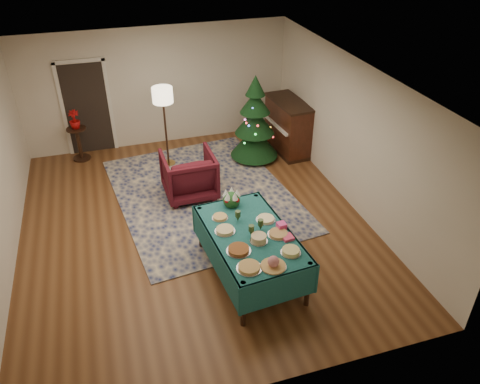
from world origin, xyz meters
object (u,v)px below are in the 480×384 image
object	(u,v)px
buffet_table	(250,242)
armchair	(189,173)
piano	(288,127)
christmas_tree	(255,123)
floor_lamp	(163,100)
potted_plant	(75,123)
side_table	(79,144)
gift_box	(281,226)

from	to	relation	value
buffet_table	armchair	distance (m)	2.56
armchair	piano	size ratio (longest dim) A/B	0.70
armchair	christmas_tree	bearing A→B (deg)	-148.90
floor_lamp	potted_plant	size ratio (longest dim) A/B	4.31
christmas_tree	piano	distance (m)	0.92
potted_plant	piano	distance (m)	4.68
buffet_table	piano	size ratio (longest dim) A/B	1.50
buffet_table	potted_plant	xyz separation A→B (m)	(-2.44, 4.70, 0.23)
armchair	piano	xyz separation A→B (m)	(2.56, 1.24, 0.08)
floor_lamp	piano	world-z (taller)	floor_lamp
side_table	potted_plant	bearing A→B (deg)	-90.00
side_table	christmas_tree	bearing A→B (deg)	-16.56
buffet_table	christmas_tree	xyz separation A→B (m)	(1.28, 3.60, 0.23)
side_table	christmas_tree	xyz separation A→B (m)	(3.72, -1.11, 0.50)
buffet_table	piano	bearing A→B (deg)	60.32
armchair	floor_lamp	xyz separation A→B (m)	(-0.19, 1.38, 0.99)
buffet_table	christmas_tree	distance (m)	3.82
potted_plant	piano	xyz separation A→B (m)	(4.58, -0.94, -0.28)
buffet_table	gift_box	xyz separation A→B (m)	(0.48, -0.03, 0.21)
armchair	floor_lamp	bearing A→B (deg)	-83.29
potted_plant	christmas_tree	xyz separation A→B (m)	(3.72, -1.11, -0.00)
buffet_table	christmas_tree	world-z (taller)	christmas_tree
floor_lamp	armchair	bearing A→B (deg)	-82.06
gift_box	side_table	size ratio (longest dim) A/B	0.17
christmas_tree	piano	world-z (taller)	christmas_tree
floor_lamp	christmas_tree	size ratio (longest dim) A/B	0.91
armchair	christmas_tree	world-z (taller)	christmas_tree
buffet_table	potted_plant	size ratio (longest dim) A/B	5.23
piano	gift_box	bearing A→B (deg)	-113.70
piano	potted_plant	bearing A→B (deg)	168.44
potted_plant	piano	world-z (taller)	piano
floor_lamp	side_table	distance (m)	2.29
floor_lamp	potted_plant	distance (m)	2.09
gift_box	side_table	world-z (taller)	gift_box
gift_box	armchair	world-z (taller)	armchair
armchair	buffet_table	bearing A→B (deg)	98.14
potted_plant	buffet_table	bearing A→B (deg)	-62.61
gift_box	floor_lamp	size ratio (longest dim) A/B	0.07
buffet_table	christmas_tree	size ratio (longest dim) A/B	1.11
floor_lamp	christmas_tree	bearing A→B (deg)	-9.05
potted_plant	side_table	bearing A→B (deg)	90.00
buffet_table	christmas_tree	bearing A→B (deg)	70.37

